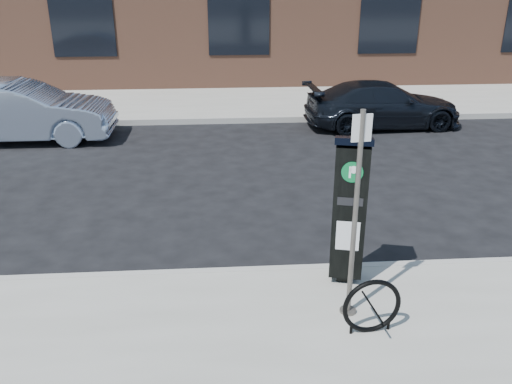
{
  "coord_description": "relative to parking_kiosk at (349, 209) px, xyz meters",
  "views": [
    {
      "loc": [
        -0.75,
        -6.39,
        3.92
      ],
      "look_at": [
        -0.26,
        0.5,
        1.06
      ],
      "focal_mm": 38.0,
      "sensor_mm": 36.0,
      "label": 1
    }
  ],
  "objects": [
    {
      "name": "ground",
      "position": [
        -0.84,
        0.35,
        -1.16
      ],
      "size": [
        120.0,
        120.0,
        0.0
      ],
      "primitive_type": "plane",
      "color": "black",
      "rests_on": "ground"
    },
    {
      "name": "sidewalk_far",
      "position": [
        -0.84,
        14.35,
        -1.08
      ],
      "size": [
        60.0,
        12.0,
        0.15
      ],
      "primitive_type": "cube",
      "color": "gray",
      "rests_on": "ground"
    },
    {
      "name": "parking_kiosk",
      "position": [
        0.0,
        0.0,
        0.0
      ],
      "size": [
        0.53,
        0.49,
        1.97
      ],
      "rotation": [
        0.0,
        0.0,
        -0.24
      ],
      "color": "black",
      "rests_on": "sidewalk_near"
    },
    {
      "name": "car_silver",
      "position": [
        -6.35,
        7.13,
        -0.44
      ],
      "size": [
        4.38,
        1.55,
        1.44
      ],
      "primitive_type": "imported",
      "rotation": [
        0.0,
        0.0,
        1.58
      ],
      "color": "#95A5BE",
      "rests_on": "ground"
    },
    {
      "name": "curb_far",
      "position": [
        -0.84,
        8.37,
        -1.08
      ],
      "size": [
        60.0,
        0.12,
        0.16
      ],
      "primitive_type": "cube",
      "color": "#9E9B93",
      "rests_on": "ground"
    },
    {
      "name": "curb_near",
      "position": [
        -0.84,
        0.33,
        -1.08
      ],
      "size": [
        60.0,
        0.12,
        0.16
      ],
      "primitive_type": "cube",
      "color": "#9E9B93",
      "rests_on": "ground"
    },
    {
      "name": "sign_pole",
      "position": [
        -0.12,
        -0.74,
        0.21
      ],
      "size": [
        0.22,
        0.2,
        2.45
      ],
      "rotation": [
        0.0,
        0.0,
        0.13
      ],
      "color": "#635D57",
      "rests_on": "sidewalk_near"
    },
    {
      "name": "car_dark",
      "position": [
        2.74,
        7.75,
        -0.56
      ],
      "size": [
        4.2,
        1.92,
        1.19
      ],
      "primitive_type": "imported",
      "rotation": [
        0.0,
        0.0,
        1.63
      ],
      "color": "black",
      "rests_on": "ground"
    },
    {
      "name": "bike_rack",
      "position": [
        0.03,
        -1.12,
        -0.68
      ],
      "size": [
        0.67,
        0.12,
        0.67
      ],
      "rotation": [
        0.0,
        0.0,
        0.1
      ],
      "color": "black",
      "rests_on": "sidewalk_near"
    }
  ]
}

